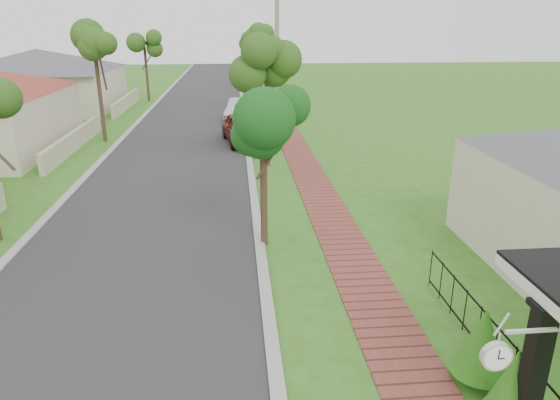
{
  "coord_description": "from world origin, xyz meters",
  "views": [
    {
      "loc": [
        0.02,
        -7.06,
        6.42
      ],
      "look_at": [
        1.26,
        6.75,
        1.5
      ],
      "focal_mm": 32.0,
      "sensor_mm": 36.0,
      "label": 1
    }
  ],
  "objects_px": {
    "parked_car_white": "(241,110)",
    "station_clock": "(499,354)",
    "utility_pole": "(277,59)",
    "near_tree": "(263,124)",
    "parked_car_red": "(242,129)",
    "porch_post": "(532,380)"
  },
  "relations": [
    {
      "from": "near_tree",
      "to": "porch_post",
      "type": "bearing_deg",
      "value": -64.89
    },
    {
      "from": "porch_post",
      "to": "parked_car_red",
      "type": "bearing_deg",
      "value": 100.76
    },
    {
      "from": "porch_post",
      "to": "parked_car_red",
      "type": "relative_size",
      "value": 0.53
    },
    {
      "from": "parked_car_white",
      "to": "station_clock",
      "type": "bearing_deg",
      "value": -73.26
    },
    {
      "from": "utility_pole",
      "to": "station_clock",
      "type": "xyz_separation_m",
      "value": [
        1.38,
        -21.38,
        -2.69
      ]
    },
    {
      "from": "porch_post",
      "to": "utility_pole",
      "type": "distance_m",
      "value": 21.41
    },
    {
      "from": "parked_car_red",
      "to": "near_tree",
      "type": "height_order",
      "value": "near_tree"
    },
    {
      "from": "porch_post",
      "to": "near_tree",
      "type": "height_order",
      "value": "near_tree"
    },
    {
      "from": "parked_car_red",
      "to": "parked_car_white",
      "type": "bearing_deg",
      "value": 80.83
    },
    {
      "from": "porch_post",
      "to": "parked_car_red",
      "type": "xyz_separation_m",
      "value": [
        -4.15,
        21.84,
        -0.31
      ]
    },
    {
      "from": "parked_car_red",
      "to": "utility_pole",
      "type": "relative_size",
      "value": 0.52
    },
    {
      "from": "parked_car_red",
      "to": "near_tree",
      "type": "xyz_separation_m",
      "value": [
        0.4,
        -13.84,
        2.9
      ]
    },
    {
      "from": "parked_car_white",
      "to": "parked_car_red",
      "type": "bearing_deg",
      "value": -79.72
    },
    {
      "from": "utility_pole",
      "to": "near_tree",
      "type": "bearing_deg",
      "value": -96.58
    },
    {
      "from": "parked_car_white",
      "to": "utility_pole",
      "type": "distance_m",
      "value": 8.75
    },
    {
      "from": "utility_pole",
      "to": "station_clock",
      "type": "relative_size",
      "value": 8.5
    },
    {
      "from": "parked_car_red",
      "to": "near_tree",
      "type": "relative_size",
      "value": 1.02
    },
    {
      "from": "parked_car_red",
      "to": "near_tree",
      "type": "bearing_deg",
      "value": -97.51
    },
    {
      "from": "porch_post",
      "to": "utility_pole",
      "type": "height_order",
      "value": "utility_pole"
    },
    {
      "from": "parked_car_white",
      "to": "near_tree",
      "type": "xyz_separation_m",
      "value": [
        0.4,
        -20.6,
        2.97
      ]
    },
    {
      "from": "porch_post",
      "to": "utility_pole",
      "type": "xyz_separation_m",
      "value": [
        -2.25,
        21.0,
        3.52
      ]
    },
    {
      "from": "parked_car_white",
      "to": "station_clock",
      "type": "height_order",
      "value": "station_clock"
    }
  ]
}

